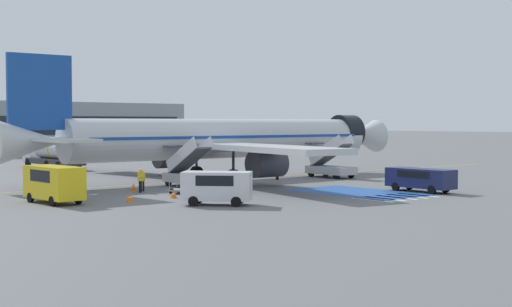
% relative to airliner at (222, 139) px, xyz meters
% --- Properties ---
extents(ground_plane, '(600.00, 600.00, 0.00)m').
position_rel_airliner_xyz_m(ground_plane, '(-0.22, -0.91, -3.62)').
color(ground_plane, slate).
extents(apron_leadline_yellow, '(75.10, 1.86, 0.01)m').
position_rel_airliner_xyz_m(apron_leadline_yellow, '(0.74, -0.02, -3.61)').
color(apron_leadline_yellow, gold).
rests_on(apron_leadline_yellow, ground_plane).
extents(apron_stand_patch_blue, '(6.01, 9.96, 0.01)m').
position_rel_airliner_xyz_m(apron_stand_patch_blue, '(0.74, -15.67, -3.61)').
color(apron_stand_patch_blue, '#2856A8').
rests_on(apron_stand_patch_blue, ground_plane).
extents(apron_walkway_bar_0, '(0.44, 3.60, 0.01)m').
position_rel_airliner_xyz_m(apron_walkway_bar_0, '(-2.26, -19.72, -3.61)').
color(apron_walkway_bar_0, silver).
rests_on(apron_walkway_bar_0, ground_plane).
extents(apron_walkway_bar_1, '(0.44, 3.60, 0.01)m').
position_rel_airliner_xyz_m(apron_walkway_bar_1, '(-1.06, -19.72, -3.61)').
color(apron_walkway_bar_1, silver).
rests_on(apron_walkway_bar_1, ground_plane).
extents(apron_walkway_bar_2, '(0.44, 3.60, 0.01)m').
position_rel_airliner_xyz_m(apron_walkway_bar_2, '(0.14, -19.72, -3.61)').
color(apron_walkway_bar_2, silver).
rests_on(apron_walkway_bar_2, ground_plane).
extents(apron_walkway_bar_3, '(0.44, 3.60, 0.01)m').
position_rel_airliner_xyz_m(apron_walkway_bar_3, '(1.34, -19.72, -3.61)').
color(apron_walkway_bar_3, silver).
rests_on(apron_walkway_bar_3, ground_plane).
extents(apron_walkway_bar_4, '(0.44, 3.60, 0.01)m').
position_rel_airliner_xyz_m(apron_walkway_bar_4, '(2.54, -19.72, -3.61)').
color(apron_walkway_bar_4, silver).
rests_on(apron_walkway_bar_4, ground_plane).
extents(airliner, '(40.31, 36.95, 10.22)m').
position_rel_airliner_xyz_m(airliner, '(0.00, 0.00, 0.00)').
color(airliner, silver).
rests_on(airliner, ground_plane).
extents(boarding_stairs_forward, '(2.31, 5.27, 4.02)m').
position_rel_airliner_xyz_m(boarding_stairs_forward, '(9.20, -4.51, -2.62)').
color(boarding_stairs_forward, '#ADB2BA').
rests_on(boarding_stairs_forward, ground_plane).
extents(boarding_stairs_aft, '(2.31, 5.27, 4.05)m').
position_rel_airliner_xyz_m(boarding_stairs_aft, '(-6.35, -4.16, -2.62)').
color(boarding_stairs_aft, '#ADB2BA').
rests_on(boarding_stairs_aft, ground_plane).
extents(fuel_tanker, '(3.11, 10.63, 3.27)m').
position_rel_airliner_xyz_m(fuel_tanker, '(-5.18, 24.62, -1.98)').
color(fuel_tanker, '#38383D').
rests_on(fuel_tanker, ground_plane).
extents(service_van_0, '(1.90, 5.26, 1.72)m').
position_rel_airliner_xyz_m(service_van_0, '(4.61, -18.31, -2.56)').
color(service_van_0, '#1E234C').
rests_on(service_van_0, ground_plane).
extents(service_van_1, '(4.27, 4.30, 2.08)m').
position_rel_airliner_xyz_m(service_van_1, '(-12.00, -15.62, -2.37)').
color(service_van_1, silver).
rests_on(service_van_1, ground_plane).
extents(service_van_2, '(2.26, 4.82, 2.36)m').
position_rel_airliner_xyz_m(service_van_2, '(-19.39, -8.29, -2.22)').
color(service_van_2, yellow).
rests_on(service_van_2, ground_plane).
extents(baggage_cart, '(2.70, 2.99, 0.87)m').
position_rel_airliner_xyz_m(baggage_cart, '(-9.43, -8.66, -3.36)').
color(baggage_cart, gray).
rests_on(baggage_cart, ground_plane).
extents(ground_crew_0, '(0.44, 0.26, 1.87)m').
position_rel_airliner_xyz_m(ground_crew_0, '(3.60, -3.41, -2.53)').
color(ground_crew_0, black).
rests_on(ground_crew_0, ground_plane).
extents(ground_crew_1, '(0.49, 0.43, 1.59)m').
position_rel_airliner_xyz_m(ground_crew_1, '(-11.07, -4.97, -2.71)').
color(ground_crew_1, black).
rests_on(ground_crew_1, ground_plane).
extents(ground_crew_2, '(0.48, 0.45, 1.77)m').
position_rel_airliner_xyz_m(ground_crew_2, '(-11.68, -5.70, -2.59)').
color(ground_crew_2, black).
rests_on(ground_crew_2, ground_plane).
extents(traffic_cone_0, '(0.53, 0.53, 0.59)m').
position_rel_airliner_xyz_m(traffic_cone_0, '(-15.36, -10.74, -3.32)').
color(traffic_cone_0, orange).
rests_on(traffic_cone_0, ground_plane).
extents(traffic_cone_1, '(0.49, 0.49, 0.55)m').
position_rel_airliner_xyz_m(traffic_cone_1, '(-11.41, -4.25, -3.34)').
color(traffic_cone_1, orange).
rests_on(traffic_cone_1, ground_plane).
extents(traffic_cone_2, '(0.47, 0.47, 0.52)m').
position_rel_airliner_xyz_m(traffic_cone_2, '(-11.85, -10.43, -3.35)').
color(traffic_cone_2, orange).
rests_on(traffic_cone_2, ground_plane).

